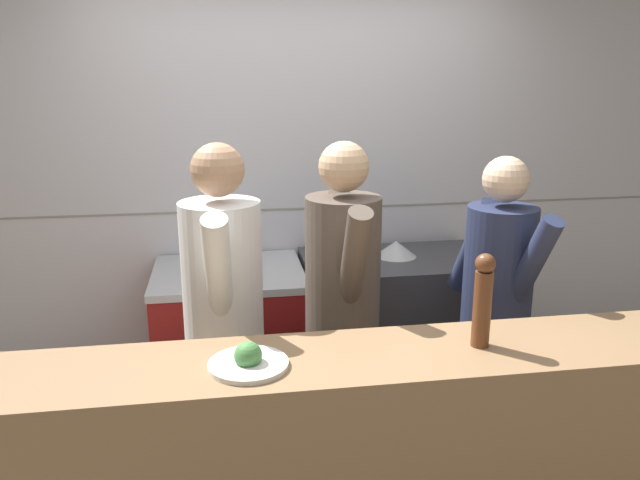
{
  "coord_description": "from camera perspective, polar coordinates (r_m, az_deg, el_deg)",
  "views": [
    {
      "loc": [
        -0.44,
        -2.24,
        1.97
      ],
      "look_at": [
        0.04,
        0.73,
        1.15
      ],
      "focal_mm": 35.0,
      "sensor_mm": 36.0,
      "label": 1
    }
  ],
  "objects": [
    {
      "name": "oven_range",
      "position": [
        3.68,
        -8.14,
        -9.37
      ],
      "size": [
        0.83,
        0.71,
        0.89
      ],
      "color": "maroon",
      "rests_on": "ground_plane"
    },
    {
      "name": "chef_head_cook",
      "position": [
        2.77,
        -8.79,
        -6.82
      ],
      "size": [
        0.36,
        0.74,
        1.69
      ],
      "rotation": [
        0.0,
        0.0,
        -0.06
      ],
      "color": "black",
      "rests_on": "ground_plane"
    },
    {
      "name": "chef_line",
      "position": [
        3.11,
        15.78,
        -5.69
      ],
      "size": [
        0.41,
        0.69,
        1.6
      ],
      "rotation": [
        0.0,
        0.0,
        0.29
      ],
      "color": "black",
      "rests_on": "ground_plane"
    },
    {
      "name": "stock_pot",
      "position": [
        3.45,
        -8.43,
        -1.67
      ],
      "size": [
        0.27,
        0.27,
        0.16
      ],
      "color": "#B7BABF",
      "rests_on": "oven_range"
    },
    {
      "name": "mixing_bowl_steel",
      "position": [
        3.67,
        6.95,
        -0.78
      ],
      "size": [
        0.24,
        0.24,
        0.09
      ],
      "color": "#B7BABF",
      "rests_on": "prep_counter"
    },
    {
      "name": "wall_back_tiled",
      "position": [
        3.84,
        -2.43,
        5.17
      ],
      "size": [
        8.0,
        0.06,
        2.6
      ],
      "color": "silver",
      "rests_on": "ground_plane"
    },
    {
      "name": "plated_dish_main",
      "position": [
        2.16,
        -6.57,
        -10.92
      ],
      "size": [
        0.27,
        0.27,
        0.1
      ],
      "color": "white",
      "rests_on": "pass_counter"
    },
    {
      "name": "prep_counter",
      "position": [
        3.81,
        6.79,
        -8.31
      ],
      "size": [
        1.08,
        0.65,
        0.92
      ],
      "color": "#38383D",
      "rests_on": "ground_plane"
    },
    {
      "name": "pepper_mill",
      "position": [
        2.31,
        14.66,
        -5.2
      ],
      "size": [
        0.07,
        0.07,
        0.35
      ],
      "color": "brown",
      "rests_on": "pass_counter"
    },
    {
      "name": "chef_sous",
      "position": [
        2.88,
        2.07,
        -5.85
      ],
      "size": [
        0.35,
        0.73,
        1.68
      ],
      "rotation": [
        0.0,
        0.0,
        0.02
      ],
      "color": "black",
      "rests_on": "ground_plane"
    },
    {
      "name": "pass_counter",
      "position": [
        2.52,
        6.07,
        -20.6
      ],
      "size": [
        2.81,
        0.45,
        1.0
      ],
      "color": "#93704C",
      "rests_on": "ground_plane"
    }
  ]
}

